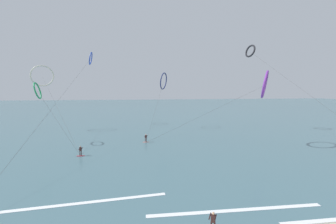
% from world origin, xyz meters
% --- Properties ---
extents(sea_water, '(400.00, 200.00, 0.08)m').
position_xyz_m(sea_water, '(0.00, 107.97, 0.04)').
color(sea_water, '#476B75').
rests_on(sea_water, ground).
extents(surfer_coral, '(1.40, 0.72, 1.70)m').
position_xyz_m(surfer_coral, '(-2.71, 36.54, 0.82)').
color(surfer_coral, '#EA7260').
rests_on(surfer_coral, ground).
extents(surfer_crimson, '(1.40, 0.68, 1.70)m').
position_xyz_m(surfer_crimson, '(-13.65, 28.84, 0.82)').
color(surfer_crimson, red).
rests_on(surfer_crimson, ground).
extents(surfer_magenta, '(1.40, 0.72, 1.70)m').
position_xyz_m(surfer_magenta, '(1.40, 7.91, 0.74)').
color(surfer_magenta, '#CC288E').
rests_on(surfer_magenta, ground).
extents(kite_navy, '(7.02, 17.82, 15.47)m').
position_xyz_m(kite_navy, '(2.82, 52.02, 13.11)').
color(kite_navy, navy).
rests_on(kite_navy, ground).
extents(kite_ivory, '(17.53, 25.47, 17.02)m').
position_xyz_m(kite_ivory, '(-28.36, 52.33, 14.31)').
color(kite_ivory, silver).
rests_on(kite_ivory, ground).
extents(kite_cobalt, '(1.32, 53.08, 21.89)m').
position_xyz_m(kite_cobalt, '(-17.97, 60.37, 19.90)').
color(kite_cobalt, '#2647B7').
rests_on(kite_cobalt, ground).
extents(kite_violet, '(24.12, 8.46, 14.52)m').
position_xyz_m(kite_violet, '(19.40, 30.59, 11.88)').
color(kite_violet, purple).
rests_on(kite_violet, ground).
extents(kite_charcoal, '(2.86, 39.41, 22.47)m').
position_xyz_m(kite_charcoal, '(24.89, 46.42, 20.73)').
color(kite_charcoal, black).
rests_on(kite_charcoal, ground).
extents(kite_emerald, '(10.47, 10.49, 12.36)m').
position_xyz_m(kite_emerald, '(-23.35, 37.57, 10.68)').
color(kite_emerald, '#199351').
rests_on(kite_emerald, ground).
extents(wave_crest_mid, '(16.45, 0.87, 0.12)m').
position_xyz_m(wave_crest_mid, '(4.55, 10.37, 0.06)').
color(wave_crest_mid, white).
rests_on(wave_crest_mid, ground).
extents(wave_crest_far, '(18.80, 2.15, 0.12)m').
position_xyz_m(wave_crest_far, '(-10.90, 13.49, 0.06)').
color(wave_crest_far, white).
rests_on(wave_crest_far, ground).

